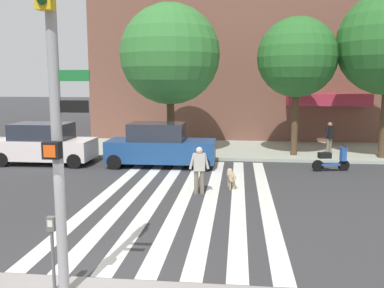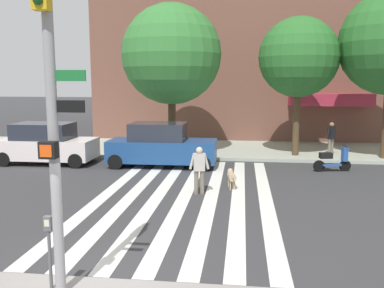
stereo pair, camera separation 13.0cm
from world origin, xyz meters
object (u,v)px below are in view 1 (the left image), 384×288
parked_scooter (331,160)px  street_tree_nearest (170,55)px  parking_meter_curbside (52,243)px  street_tree_middle (297,58)px  traffic_light_pole (54,102)px  parked_car_near_curb (45,144)px  parked_car_behind_first (160,146)px  pedestrian_bystander (329,136)px  pedestrian_dog_walker (199,168)px  dog_on_leash (231,176)px

parked_scooter → street_tree_nearest: (-7.43, 2.78, 4.65)m
parking_meter_curbside → street_tree_middle: 16.15m
traffic_light_pole → parked_car_near_curb: (-5.95, 11.84, -2.59)m
parked_car_behind_first → parked_scooter: size_ratio=2.99×
parking_meter_curbside → parked_car_behind_first: parked_car_behind_first is taller
parked_scooter → pedestrian_bystander: 3.39m
parked_car_near_curb → pedestrian_bystander: size_ratio=2.66×
parked_scooter → pedestrian_dog_walker: (-5.30, -4.29, 0.45)m
traffic_light_pole → parked_car_near_curb: traffic_light_pole is taller
traffic_light_pole → street_tree_middle: 15.81m
street_tree_nearest → street_tree_middle: 6.24m
street_tree_middle → pedestrian_bystander: size_ratio=4.13×
traffic_light_pole → pedestrian_bystander: traffic_light_pole is taller
street_tree_nearest → parked_car_near_curb: bearing=-154.8°
parked_car_behind_first → dog_on_leash: 4.83m
dog_on_leash → pedestrian_bystander: bearing=54.1°
traffic_light_pole → parked_scooter: (6.99, 11.65, -3.04)m
pedestrian_dog_walker → pedestrian_bystander: pedestrian_bystander is taller
pedestrian_bystander → parked_scooter: bearing=-99.9°
parked_car_near_curb → dog_on_leash: size_ratio=4.04×
street_tree_middle → pedestrian_bystander: (1.78, 0.30, -3.88)m
parked_scooter → street_tree_middle: bearing=111.9°
street_tree_middle → dog_on_leash: street_tree_middle is taller
parked_car_near_curb → pedestrian_dog_walker: (7.64, -4.48, -0.01)m
traffic_light_pole → pedestrian_dog_walker: 7.98m
parked_car_near_curb → street_tree_nearest: street_tree_nearest is taller
parking_meter_curbside → pedestrian_dog_walker: pedestrian_dog_walker is taller
street_tree_middle → parked_car_near_curb: bearing=-166.6°
parked_car_near_curb → pedestrian_dog_walker: parked_car_near_curb is taller
traffic_light_pole → parked_car_near_curb: 13.50m
traffic_light_pole → dog_on_leash: traffic_light_pole is taller
traffic_light_pole → pedestrian_dog_walker: bearing=77.1°
dog_on_leash → pedestrian_bystander: size_ratio=0.66×
pedestrian_bystander → street_tree_nearest: bearing=-176.4°
parking_meter_curbside → street_tree_middle: bearing=67.4°
street_tree_nearest → dog_on_leash: size_ratio=6.92×
parked_scooter → dog_on_leash: 5.38m
parked_car_near_curb → street_tree_middle: street_tree_middle is taller
pedestrian_bystander → parking_meter_curbside: bearing=-117.9°
traffic_light_pole → dog_on_leash: (2.76, 8.31, -3.08)m
parked_car_near_curb → parked_scooter: parked_car_near_curb is taller
parked_car_behind_first → pedestrian_dog_walker: 4.98m
traffic_light_pole → parking_meter_curbside: size_ratio=4.26×
street_tree_nearest → street_tree_middle: street_tree_nearest is taller
parked_scooter → pedestrian_dog_walker: pedestrian_dog_walker is taller
parking_meter_curbside → street_tree_nearest: 14.83m
parked_scooter → pedestrian_dog_walker: bearing=-141.0°
traffic_light_pole → street_tree_middle: street_tree_middle is taller
parked_car_near_curb → parked_car_behind_first: bearing=-0.0°
traffic_light_pole → pedestrian_dog_walker: (1.69, 7.36, -2.59)m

